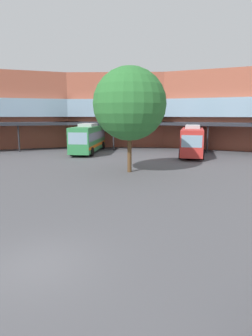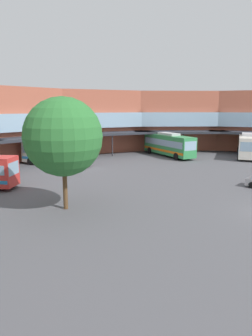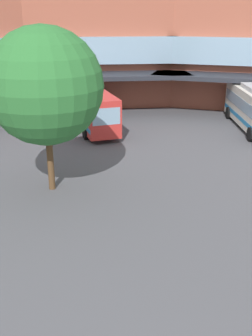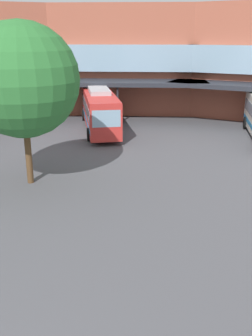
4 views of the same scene
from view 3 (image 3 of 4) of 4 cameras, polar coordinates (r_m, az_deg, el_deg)
The scene contains 3 objects.
station_building at distance 26.20m, azimuth -2.08°, elevation 13.00°, with size 83.18×51.23×11.02m.
bus_3 at distance 35.28m, azimuth -5.43°, elevation 9.04°, with size 4.84×11.98×3.64m.
plaza_tree at distance 21.40m, azimuth -11.56°, elevation 11.38°, with size 6.15×6.15×8.88m.
Camera 3 is at (-1.91, -5.20, 9.42)m, focal length 42.53 mm.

